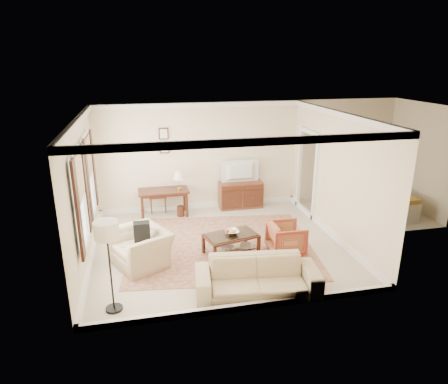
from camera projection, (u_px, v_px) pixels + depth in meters
name	position (u px, v px, depth m)	size (l,w,h in m)	color
room_shell	(218.00, 136.00, 8.15)	(5.51, 5.01, 2.91)	beige
annex_bedroom	(372.00, 200.00, 10.80)	(3.00, 2.70, 2.90)	beige
window_front	(80.00, 199.00, 7.25)	(0.12, 1.56, 1.80)	#CCB284
window_rear	(89.00, 175.00, 8.73)	(0.12, 1.56, 1.80)	#CCB284
doorway	(307.00, 174.00, 10.53)	(0.10, 1.12, 2.25)	white
rug	(221.00, 245.00, 8.93)	(3.97, 3.41, 0.01)	brown
writing_desk	(164.00, 194.00, 10.46)	(1.30, 0.65, 0.71)	#431F13
desk_chair	(157.00, 193.00, 10.78)	(0.45, 0.45, 1.05)	brown
desk_lamp	(179.00, 180.00, 10.43)	(0.32, 0.32, 0.50)	silver
framed_prints	(164.00, 141.00, 10.42)	(0.25, 0.04, 0.68)	#431F13
sideboard	(241.00, 195.00, 11.12)	(1.20, 0.46, 0.74)	brown
tv	(241.00, 165.00, 10.82)	(1.00, 0.57, 0.13)	black
coffee_table	(231.00, 239.00, 8.44)	(1.21, 0.88, 0.46)	#431F13
fruit_bowl	(232.00, 231.00, 8.42)	(0.42, 0.42, 0.10)	silver
book_a	(223.00, 248.00, 8.43)	(0.28, 0.04, 0.38)	brown
book_b	(240.00, 245.00, 8.57)	(0.28, 0.03, 0.38)	brown
striped_armchair	(286.00, 237.00, 8.50)	(0.71, 0.67, 0.73)	maroon
club_armchair	(140.00, 242.00, 7.98)	(1.12, 0.73, 0.98)	tan
backpack	(142.00, 230.00, 7.91)	(0.32, 0.22, 0.40)	black
sofa	(257.00, 272.00, 7.00)	(2.18, 0.64, 0.85)	tan
floor_lamp	(107.00, 237.00, 6.23)	(0.39, 0.39, 1.59)	black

